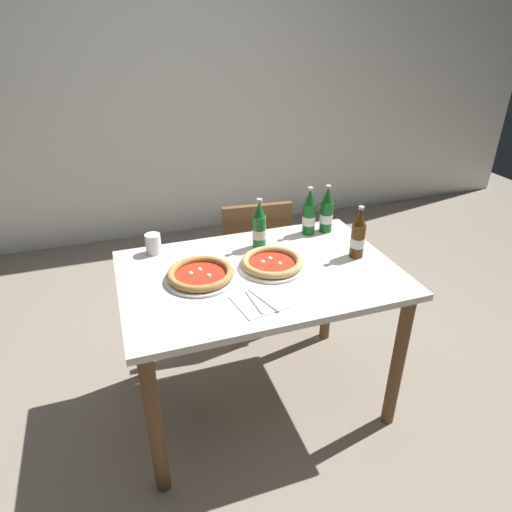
{
  "coord_description": "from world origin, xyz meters",
  "views": [
    {
      "loc": [
        -0.56,
        -1.59,
        1.73
      ],
      "look_at": [
        0.0,
        0.05,
        0.8
      ],
      "focal_mm": 31.41,
      "sensor_mm": 36.0,
      "label": 1
    }
  ],
  "objects_px": {
    "dining_table_main": "(260,293)",
    "beer_bottle_center": "(259,227)",
    "beer_bottle_right": "(309,214)",
    "paper_cup": "(153,244)",
    "beer_bottle_left": "(358,236)",
    "napkin_with_cutlery": "(259,302)",
    "pizza_margherita_near": "(200,275)",
    "chair_behind_table": "(253,257)",
    "beer_bottle_extra": "(327,212)",
    "pizza_marinara_far": "(272,263)"
  },
  "relations": [
    {
      "from": "pizza_marinara_far",
      "to": "paper_cup",
      "type": "height_order",
      "value": "paper_cup"
    },
    {
      "from": "dining_table_main",
      "to": "beer_bottle_left",
      "type": "bearing_deg",
      "value": -1.47
    },
    {
      "from": "pizza_margherita_near",
      "to": "beer_bottle_left",
      "type": "distance_m",
      "value": 0.73
    },
    {
      "from": "pizza_marinara_far",
      "to": "dining_table_main",
      "type": "bearing_deg",
      "value": -166.18
    },
    {
      "from": "pizza_margherita_near",
      "to": "paper_cup",
      "type": "xyz_separation_m",
      "value": [
        -0.15,
        0.3,
        0.03
      ]
    },
    {
      "from": "beer_bottle_center",
      "to": "napkin_with_cutlery",
      "type": "height_order",
      "value": "beer_bottle_center"
    },
    {
      "from": "dining_table_main",
      "to": "beer_bottle_left",
      "type": "height_order",
      "value": "beer_bottle_left"
    },
    {
      "from": "dining_table_main",
      "to": "paper_cup",
      "type": "relative_size",
      "value": 12.63
    },
    {
      "from": "dining_table_main",
      "to": "pizza_margherita_near",
      "type": "bearing_deg",
      "value": 175.73
    },
    {
      "from": "pizza_margherita_near",
      "to": "beer_bottle_right",
      "type": "relative_size",
      "value": 1.24
    },
    {
      "from": "pizza_margherita_near",
      "to": "pizza_marinara_far",
      "type": "height_order",
      "value": "same"
    },
    {
      "from": "beer_bottle_left",
      "to": "napkin_with_cutlery",
      "type": "distance_m",
      "value": 0.6
    },
    {
      "from": "dining_table_main",
      "to": "beer_bottle_extra",
      "type": "bearing_deg",
      "value": 31.74
    },
    {
      "from": "beer_bottle_extra",
      "to": "chair_behind_table",
      "type": "bearing_deg",
      "value": 131.38
    },
    {
      "from": "pizza_marinara_far",
      "to": "paper_cup",
      "type": "relative_size",
      "value": 3.1
    },
    {
      "from": "beer_bottle_left",
      "to": "beer_bottle_center",
      "type": "xyz_separation_m",
      "value": [
        -0.39,
        0.23,
        0.0
      ]
    },
    {
      "from": "napkin_with_cutlery",
      "to": "paper_cup",
      "type": "bearing_deg",
      "value": 121.16
    },
    {
      "from": "napkin_with_cutlery",
      "to": "chair_behind_table",
      "type": "bearing_deg",
      "value": 73.19
    },
    {
      "from": "pizza_marinara_far",
      "to": "beer_bottle_extra",
      "type": "relative_size",
      "value": 1.19
    },
    {
      "from": "pizza_marinara_far",
      "to": "napkin_with_cutlery",
      "type": "height_order",
      "value": "pizza_marinara_far"
    },
    {
      "from": "pizza_marinara_far",
      "to": "beer_bottle_right",
      "type": "relative_size",
      "value": 1.19
    },
    {
      "from": "pizza_margherita_near",
      "to": "beer_bottle_left",
      "type": "relative_size",
      "value": 1.24
    },
    {
      "from": "dining_table_main",
      "to": "beer_bottle_left",
      "type": "distance_m",
      "value": 0.52
    },
    {
      "from": "chair_behind_table",
      "to": "paper_cup",
      "type": "xyz_separation_m",
      "value": [
        -0.58,
        -0.29,
        0.32
      ]
    },
    {
      "from": "beer_bottle_extra",
      "to": "napkin_with_cutlery",
      "type": "bearing_deg",
      "value": -136.64
    },
    {
      "from": "beer_bottle_center",
      "to": "paper_cup",
      "type": "bearing_deg",
      "value": 168.1
    },
    {
      "from": "beer_bottle_right",
      "to": "paper_cup",
      "type": "bearing_deg",
      "value": 177.47
    },
    {
      "from": "chair_behind_table",
      "to": "beer_bottle_left",
      "type": "height_order",
      "value": "beer_bottle_left"
    },
    {
      "from": "beer_bottle_extra",
      "to": "napkin_with_cutlery",
      "type": "height_order",
      "value": "beer_bottle_extra"
    },
    {
      "from": "pizza_margherita_near",
      "to": "beer_bottle_right",
      "type": "bearing_deg",
      "value": 23.39
    },
    {
      "from": "chair_behind_table",
      "to": "pizza_marinara_far",
      "type": "relative_size",
      "value": 2.89
    },
    {
      "from": "paper_cup",
      "to": "napkin_with_cutlery",
      "type": "bearing_deg",
      "value": -58.84
    },
    {
      "from": "pizza_margherita_near",
      "to": "beer_bottle_left",
      "type": "xyz_separation_m",
      "value": [
        0.73,
        -0.03,
        0.08
      ]
    },
    {
      "from": "dining_table_main",
      "to": "pizza_marinara_far",
      "type": "bearing_deg",
      "value": 13.82
    },
    {
      "from": "beer_bottle_center",
      "to": "chair_behind_table",
      "type": "bearing_deg",
      "value": 76.04
    },
    {
      "from": "beer_bottle_right",
      "to": "napkin_with_cutlery",
      "type": "relative_size",
      "value": 1.19
    },
    {
      "from": "dining_table_main",
      "to": "pizza_margherita_near",
      "type": "height_order",
      "value": "pizza_margherita_near"
    },
    {
      "from": "beer_bottle_center",
      "to": "pizza_marinara_far",
      "type": "bearing_deg",
      "value": -93.02
    },
    {
      "from": "pizza_marinara_far",
      "to": "beer_bottle_center",
      "type": "height_order",
      "value": "beer_bottle_center"
    },
    {
      "from": "beer_bottle_left",
      "to": "paper_cup",
      "type": "bearing_deg",
      "value": 159.2
    },
    {
      "from": "dining_table_main",
      "to": "pizza_marinara_far",
      "type": "xyz_separation_m",
      "value": [
        0.06,
        0.02,
        0.14
      ]
    },
    {
      "from": "dining_table_main",
      "to": "beer_bottle_center",
      "type": "relative_size",
      "value": 4.86
    },
    {
      "from": "chair_behind_table",
      "to": "paper_cup",
      "type": "relative_size",
      "value": 8.95
    },
    {
      "from": "chair_behind_table",
      "to": "beer_bottle_right",
      "type": "distance_m",
      "value": 0.53
    },
    {
      "from": "beer_bottle_center",
      "to": "napkin_with_cutlery",
      "type": "xyz_separation_m",
      "value": [
        -0.16,
        -0.45,
        -0.1
      ]
    },
    {
      "from": "pizza_margherita_near",
      "to": "beer_bottle_center",
      "type": "distance_m",
      "value": 0.4
    },
    {
      "from": "pizza_margherita_near",
      "to": "napkin_with_cutlery",
      "type": "height_order",
      "value": "pizza_margherita_near"
    },
    {
      "from": "chair_behind_table",
      "to": "beer_bottle_extra",
      "type": "bearing_deg",
      "value": 136.55
    },
    {
      "from": "beer_bottle_right",
      "to": "beer_bottle_extra",
      "type": "bearing_deg",
      "value": -2.71
    },
    {
      "from": "pizza_marinara_far",
      "to": "beer_bottle_left",
      "type": "relative_size",
      "value": 1.19
    }
  ]
}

